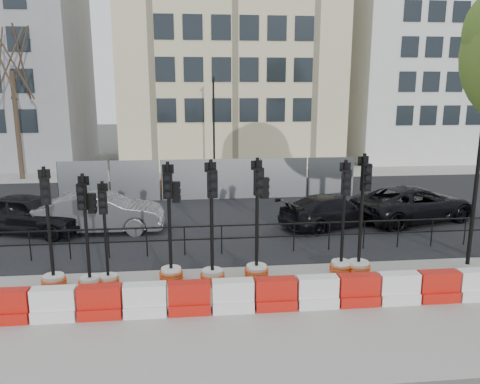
{
  "coord_description": "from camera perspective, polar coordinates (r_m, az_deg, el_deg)",
  "views": [
    {
      "loc": [
        -0.95,
        -13.3,
        5.33
      ],
      "look_at": [
        0.8,
        3.0,
        1.68
      ],
      "focal_mm": 35.0,
      "sensor_mm": 36.0,
      "label": 1
    }
  ],
  "objects": [
    {
      "name": "car_d",
      "position": [
        20.37,
        20.45,
        -1.34
      ],
      "size": [
        5.21,
        6.5,
        1.45
      ],
      "primitive_type": "imported",
      "rotation": [
        0.0,
        0.0,
        1.86
      ],
      "color": "black",
      "rests_on": "ground"
    },
    {
      "name": "building_cream",
      "position": [
        35.6,
        -1.41,
        18.45
      ],
      "size": [
        15.0,
        10.06,
        18.0
      ],
      "color": "beige",
      "rests_on": "ground"
    },
    {
      "name": "sidewalk_near",
      "position": [
        11.63,
        -0.77,
        -14.68
      ],
      "size": [
        40.0,
        6.0,
        0.02
      ],
      "primitive_type": "cube",
      "color": "gray",
      "rests_on": "ground"
    },
    {
      "name": "ground",
      "position": [
        14.36,
        -1.91,
        -9.26
      ],
      "size": [
        120.0,
        120.0,
        0.0
      ],
      "primitive_type": "plane",
      "color": "#51514C",
      "rests_on": "ground"
    },
    {
      "name": "sidewalk_far",
      "position": [
        29.79,
        -4.2,
        2.21
      ],
      "size": [
        40.0,
        4.0,
        0.02
      ],
      "primitive_type": "cube",
      "color": "gray",
      "rests_on": "ground"
    },
    {
      "name": "building_grey",
      "position": [
        37.65,
        -27.23,
        13.73
      ],
      "size": [
        11.0,
        9.06,
        14.0
      ],
      "color": "gray",
      "rests_on": "ground"
    },
    {
      "name": "kerb_railing",
      "position": [
        15.25,
        -2.26,
        -5.19
      ],
      "size": [
        18.0,
        0.04,
        1.0
      ],
      "color": "black",
      "rests_on": "ground"
    },
    {
      "name": "traffic_signal_c",
      "position": [
        13.29,
        -15.85,
        -8.74
      ],
      "size": [
        0.58,
        0.58,
        2.97
      ],
      "rotation": [
        0.0,
        0.0,
        0.07
      ],
      "color": "silver",
      "rests_on": "ground"
    },
    {
      "name": "car_c",
      "position": [
        18.68,
        11.11,
        -2.26
      ],
      "size": [
        4.87,
        5.63,
        1.27
      ],
      "primitive_type": "imported",
      "rotation": [
        0.0,
        0.0,
        1.96
      ],
      "color": "black",
      "rests_on": "ground"
    },
    {
      "name": "traffic_signal_h",
      "position": [
        13.97,
        14.36,
        -7.04
      ],
      "size": [
        0.7,
        0.7,
        3.58
      ],
      "rotation": [
        0.0,
        0.0,
        0.17
      ],
      "color": "silver",
      "rests_on": "ground"
    },
    {
      "name": "barrier_row",
      "position": [
        11.65,
        -0.87,
        -12.68
      ],
      "size": [
        15.7,
        0.5,
        0.8
      ],
      "color": "red",
      "rests_on": "ground"
    },
    {
      "name": "traffic_signal_e",
      "position": [
        12.99,
        -3.39,
        -8.25
      ],
      "size": [
        0.69,
        0.69,
        3.51
      ],
      "rotation": [
        0.0,
        0.0,
        0.2
      ],
      "color": "silver",
      "rests_on": "ground"
    },
    {
      "name": "building_white",
      "position": [
        39.68,
        21.62,
        15.55
      ],
      "size": [
        12.0,
        9.06,
        16.0
      ],
      "color": "silver",
      "rests_on": "ground"
    },
    {
      "name": "lamp_post_far",
      "position": [
        28.39,
        -3.21,
        8.26
      ],
      "size": [
        0.12,
        0.56,
        6.0
      ],
      "color": "black",
      "rests_on": "ground"
    },
    {
      "name": "traffic_signal_d",
      "position": [
        13.23,
        -8.42,
        -7.55
      ],
      "size": [
        0.67,
        0.67,
        3.42
      ],
      "rotation": [
        0.0,
        0.0,
        -0.07
      ],
      "color": "silver",
      "rests_on": "ground"
    },
    {
      "name": "tree_bare_far",
      "position": [
        30.53,
        -26.14,
        13.78
      ],
      "size": [
        2.0,
        2.0,
        9.0
      ],
      "color": "#473828",
      "rests_on": "ground"
    },
    {
      "name": "traffic_signal_b",
      "position": [
        13.18,
        -17.92,
        -8.35
      ],
      "size": [
        0.63,
        0.63,
        3.21
      ],
      "rotation": [
        0.0,
        0.0,
        -0.13
      ],
      "color": "silver",
      "rests_on": "ground"
    },
    {
      "name": "lamp_post_near",
      "position": [
        15.46,
        27.13,
        3.33
      ],
      "size": [
        0.12,
        0.56,
        6.0
      ],
      "color": "black",
      "rests_on": "ground"
    },
    {
      "name": "traffic_signal_a",
      "position": [
        13.63,
        -21.9,
        -8.28
      ],
      "size": [
        0.66,
        0.66,
        3.37
      ],
      "rotation": [
        0.0,
        0.0,
        0.26
      ],
      "color": "silver",
      "rests_on": "ground"
    },
    {
      "name": "traffic_signal_g",
      "position": [
        13.94,
        12.3,
        -7.15
      ],
      "size": [
        0.67,
        0.67,
        3.39
      ],
      "rotation": [
        0.0,
        0.0,
        -0.08
      ],
      "color": "silver",
      "rests_on": "ground"
    },
    {
      "name": "heras_fencing",
      "position": [
        23.47,
        -4.88,
        1.15
      ],
      "size": [
        14.33,
        1.72,
        2.0
      ],
      "color": "gray",
      "rests_on": "ground"
    },
    {
      "name": "car_a",
      "position": [
        19.14,
        -24.27,
        -2.41
      ],
      "size": [
        4.58,
        5.57,
        1.51
      ],
      "primitive_type": "imported",
      "rotation": [
        0.0,
        0.0,
        1.23
      ],
      "color": "black",
      "rests_on": "ground"
    },
    {
      "name": "road",
      "position": [
        21.0,
        -3.33,
        -2.14
      ],
      "size": [
        40.0,
        14.0,
        0.03
      ],
      "primitive_type": "cube",
      "color": "black",
      "rests_on": "ground"
    },
    {
      "name": "traffic_signal_f",
      "position": [
        13.26,
        2.11,
        -7.28
      ],
      "size": [
        0.69,
        0.69,
        3.5
      ],
      "rotation": [
        0.0,
        0.0,
        0.19
      ],
      "color": "silver",
      "rests_on": "ground"
    },
    {
      "name": "car_b",
      "position": [
        18.35,
        -16.61,
        -2.39
      ],
      "size": [
        1.68,
        4.67,
        1.53
      ],
      "primitive_type": "imported",
      "rotation": [
        0.0,
        0.0,
        1.57
      ],
      "color": "#4D4C51",
      "rests_on": "ground"
    }
  ]
}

